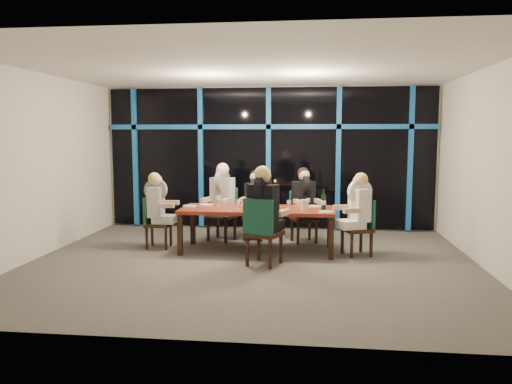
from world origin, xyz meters
The scene contains 29 objects.
room centered at (0.00, 0.00, 2.02)m, with size 7.04×7.00×3.02m.
window_wall centered at (0.01, 2.93, 1.55)m, with size 6.86×0.43×2.94m.
dining_table centered at (0.00, 0.80, 0.68)m, with size 2.60×1.00×0.75m.
chair_far_left centered at (-0.74, 1.68, 0.56)m, with size 0.59×0.59×1.00m.
chair_far_mid centered at (-0.15, 1.85, 0.51)m, with size 0.47×0.47×0.91m.
chair_far_right centered at (0.75, 1.70, 0.53)m, with size 0.57×0.57×0.95m.
chair_end_left centered at (-1.84, 0.85, 0.51)m, with size 0.44×0.44×0.91m.
chair_end_right centered at (1.75, 0.73, 0.52)m, with size 0.57×0.57×0.94m.
chair_near_mid centered at (0.17, -0.17, 0.58)m, with size 0.62×0.62×1.04m.
diner_far_left centered at (-0.77, 1.60, 0.95)m, with size 0.60×0.68×0.97m.
diner_far_mid centered at (-0.16, 1.78, 0.87)m, with size 0.48×0.59×0.88m.
diner_far_right centered at (0.78, 1.62, 0.91)m, with size 0.58×0.65×0.93m.
diner_end_left centered at (-1.76, 0.85, 0.87)m, with size 0.58×0.46×0.89m.
diner_end_right centered at (1.67, 0.70, 0.90)m, with size 0.64×0.58×0.91m.
diner_near_mid centered at (0.20, -0.09, 1.00)m, with size 0.64×0.71×1.02m.
plate_far_left centered at (-0.95, 1.06, 0.76)m, with size 0.24×0.24×0.01m, color white.
plate_far_mid centered at (-0.22, 1.22, 0.76)m, with size 0.24×0.24×0.01m, color white.
plate_far_right centered at (0.98, 1.10, 0.76)m, with size 0.24×0.24×0.01m, color white.
plate_end_left centered at (-1.20, 0.88, 0.76)m, with size 0.24×0.24×0.01m, color white.
plate_end_right centered at (1.15, 0.48, 0.76)m, with size 0.24×0.24×0.01m, color white.
plate_near_mid centered at (0.40, 0.44, 0.76)m, with size 0.24×0.24×0.01m, color white.
wine_bottle centered at (1.12, 0.69, 0.89)m, with size 0.08×0.08×0.36m.
water_pitcher centered at (0.79, 0.60, 0.84)m, with size 0.11×0.10×0.18m.
tea_light centered at (-0.04, 0.66, 0.77)m, with size 0.05×0.05×0.03m, color #F09E48.
wine_glass_a centered at (-0.31, 0.65, 0.87)m, with size 0.06×0.06×0.16m.
wine_glass_b centered at (0.07, 0.98, 0.89)m, with size 0.07×0.07×0.19m.
wine_glass_c centered at (0.54, 0.67, 0.87)m, with size 0.06×0.06×0.16m.
wine_glass_d centered at (-0.71, 0.95, 0.89)m, with size 0.07×0.07×0.19m.
wine_glass_e centered at (0.86, 0.90, 0.87)m, with size 0.06×0.06×0.17m.
Camera 1 is at (0.94, -7.56, 2.00)m, focal length 35.00 mm.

